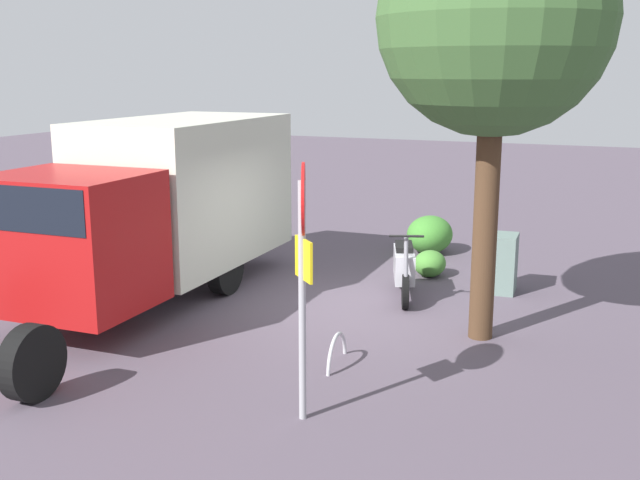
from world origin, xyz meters
The scene contains 9 objects.
ground_plane centered at (0.00, 0.00, 0.00)m, with size 60.00×60.00×0.00m, color #524753.
box_truck_near centered at (0.59, -3.21, 1.61)m, with size 7.58×2.33×2.93m.
motorcycle centered at (-0.96, 0.58, 0.52)m, with size 1.74×0.80×1.20m.
stop_sign centered at (3.92, 0.91, 1.87)m, with size 0.71×0.33×2.82m.
street_tree centered at (0.54, 2.17, 4.38)m, with size 3.14×3.14×5.98m.
utility_cabinet centered at (-1.93, 2.04, 0.50)m, with size 0.65×0.49×1.00m, color slate.
bike_rack_hoop centered at (2.30, 0.66, 0.00)m, with size 0.85×0.85×0.05m, color #B7B7BC.
shrub_near_sign centered at (-2.42, 0.65, 0.24)m, with size 0.71×0.58×0.49m, color #458332.
shrub_mid_verge centered at (-4.25, 0.16, 0.39)m, with size 1.14×0.94×0.78m, color #3E832E.
Camera 1 is at (11.02, 4.07, 3.73)m, focal length 42.98 mm.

